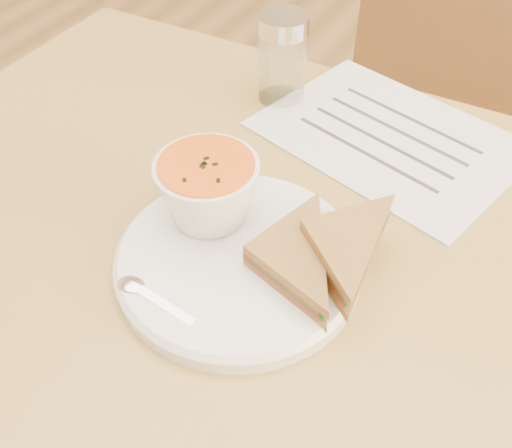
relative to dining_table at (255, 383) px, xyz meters
The scene contains 9 objects.
dining_table is the anchor object (origin of this frame).
chair_far 0.54m from the dining_table, 92.49° to the left, with size 0.40×0.40×0.91m, color brown, non-canonical shape.
plate 0.39m from the dining_table, 74.83° to the right, with size 0.26×0.26×0.02m, color white, non-canonical shape.
soup_bowl 0.43m from the dining_table, 134.33° to the right, with size 0.11×0.11×0.08m, color white, non-canonical shape.
sandwich_half_a 0.42m from the dining_table, 68.82° to the right, with size 0.11×0.11×0.03m, color olive, non-canonical shape.
sandwich_half_b 0.43m from the dining_table, 25.61° to the right, with size 0.11×0.11×0.03m, color olive, non-canonical shape.
spoon 0.43m from the dining_table, 92.54° to the right, with size 0.15×0.03×0.01m, color silver, non-canonical shape.
paper_menu 0.44m from the dining_table, 69.17° to the left, with size 0.32×0.24×0.00m, color white, non-canonical shape.
condiment_shaker 0.51m from the dining_table, 109.78° to the left, with size 0.07×0.07×0.12m, color silver, non-canonical shape.
Camera 1 is at (0.22, -0.41, 1.21)m, focal length 40.00 mm.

